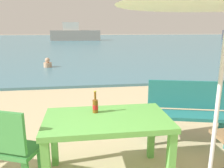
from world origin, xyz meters
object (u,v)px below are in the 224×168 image
(picnic_table_green, at_px, (107,126))
(boat_cargo_ship, at_px, (75,34))
(bench_teal_center, at_px, (188,108))
(beer_bottle_amber, at_px, (95,105))
(swimmer_person, at_px, (48,64))

(picnic_table_green, distance_m, boat_cargo_ship, 29.09)
(picnic_table_green, bearing_deg, bench_teal_center, 28.49)
(picnic_table_green, height_order, beer_bottle_amber, beer_bottle_amber)
(beer_bottle_amber, relative_size, bench_teal_center, 0.21)
(swimmer_person, distance_m, boat_cargo_ship, 21.49)
(picnic_table_green, xyz_separation_m, bench_teal_center, (1.33, 0.72, -0.11))
(beer_bottle_amber, height_order, swimmer_person, beer_bottle_amber)
(picnic_table_green, distance_m, bench_teal_center, 1.51)
(bench_teal_center, xyz_separation_m, boat_cargo_ship, (-2.23, 28.36, 0.39))
(picnic_table_green, bearing_deg, swimmer_person, 102.50)
(beer_bottle_amber, bearing_deg, boat_cargo_ship, 91.56)
(picnic_table_green, xyz_separation_m, boat_cargo_ship, (-0.91, 29.08, 0.28))
(bench_teal_center, distance_m, swimmer_person, 7.53)
(beer_bottle_amber, relative_size, boat_cargo_ship, 0.04)
(beer_bottle_amber, height_order, boat_cargo_ship, boat_cargo_ship)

